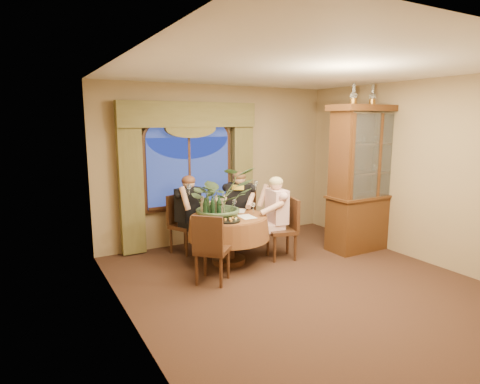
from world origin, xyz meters
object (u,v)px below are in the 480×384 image
chair_back (185,224)px  chair_front_left (213,248)px  dining_table (229,239)px  chair_back_right (242,220)px  person_back (188,215)px  oil_lamp_left (354,94)px  stoneware_vase (221,207)px  oil_lamp_center (373,95)px  wine_bottle_5 (205,209)px  chair_right (282,229)px  wine_bottle_2 (207,205)px  centerpiece_plant (220,174)px  olive_bowl (231,215)px  wine_bottle_1 (219,207)px  wine_bottle_0 (213,208)px  wine_bottle_3 (203,207)px  wine_bottle_4 (216,206)px  oil_lamp_right (391,95)px  person_scarf (239,210)px  china_cabinet (368,178)px  person_pink (277,217)px

chair_back → chair_front_left: (-0.15, -1.35, 0.00)m
dining_table → chair_front_left: chair_front_left is taller
chair_back_right → person_back: 0.98m
oil_lamp_left → stoneware_vase: 2.76m
oil_lamp_center → person_back: 3.60m
oil_lamp_left → wine_bottle_5: (-2.41, 0.43, -1.69)m
chair_right → chair_back: size_ratio=1.00×
chair_front_left → wine_bottle_2: 0.86m
chair_right → wine_bottle_5: size_ratio=2.91×
oil_lamp_center → centerpiece_plant: (-2.53, 0.56, -1.21)m
olive_bowl → wine_bottle_2: wine_bottle_2 is taller
wine_bottle_1 → centerpiece_plant: bearing=58.2°
dining_table → person_back: 0.86m
dining_table → chair_back_right: bearing=46.9°
person_back → chair_right: bearing=114.7°
dining_table → wine_bottle_1: (-0.18, -0.03, 0.54)m
wine_bottle_0 → wine_bottle_3: 0.15m
oil_lamp_left → olive_bowl: (-1.98, 0.43, -1.83)m
wine_bottle_0 → wine_bottle_4: 0.15m
chair_front_left → wine_bottle_4: 0.84m
dining_table → wine_bottle_2: 0.63m
wine_bottle_1 → chair_back_right: bearing=40.9°
dining_table → chair_right: (0.83, -0.23, 0.10)m
wine_bottle_1 → wine_bottle_2: bearing=123.7°
chair_back_right → chair_back: bearing=33.6°
oil_lamp_right → centerpiece_plant: (-2.95, 0.56, -1.21)m
chair_right → chair_back: 1.60m
oil_lamp_center → wine_bottle_0: bearing=170.7°
person_scarf → wine_bottle_3: person_scarf is taller
centerpiece_plant → china_cabinet: bearing=-12.5°
oil_lamp_right → person_scarf: bearing=155.3°
chair_front_left → wine_bottle_4: size_ratio=2.91×
china_cabinet → dining_table: bearing=168.7°
oil_lamp_center → wine_bottle_5: (-2.83, 0.43, -1.69)m
person_scarf → wine_bottle_1: size_ratio=4.06×
person_back → wine_bottle_3: 0.71m
chair_back_right → stoneware_vase: bearing=81.7°
oil_lamp_left → wine_bottle_2: bearing=164.7°
chair_back → centerpiece_plant: size_ratio=0.85×
chair_back_right → stoneware_vase: (-0.68, -0.54, 0.40)m
person_pink → oil_lamp_center: bearing=-96.0°
wine_bottle_4 → person_back: bearing=105.5°
chair_back_right → person_scarf: bearing=72.7°
chair_right → person_pink: person_pink is taller
oil_lamp_left → dining_table: bearing=166.3°
chair_back → wine_bottle_4: wine_bottle_4 is taller
oil_lamp_right → wine_bottle_5: bearing=172.5°
chair_back_right → dining_table: bearing=90.0°
oil_lamp_center → centerpiece_plant: oil_lamp_center is taller
china_cabinet → chair_back: 3.18m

